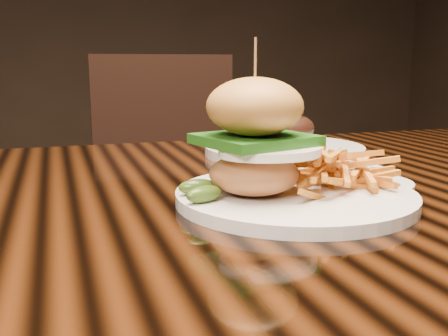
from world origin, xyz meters
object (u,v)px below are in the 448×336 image
object	(u,v)px
burger_plate	(287,163)
far_dish	(284,145)
dining_table	(210,238)
chair_far	(170,187)

from	to	relation	value
burger_plate	far_dish	distance (m)	0.36
far_dish	burger_plate	bearing A→B (deg)	-113.91
dining_table	burger_plate	bearing A→B (deg)	-59.66
chair_far	burger_plate	bearing A→B (deg)	-90.92
far_dish	chair_far	xyz separation A→B (m)	(-0.08, 0.68, -0.23)
dining_table	burger_plate	xyz separation A→B (m)	(0.07, -0.11, 0.13)
dining_table	chair_far	bearing A→B (deg)	81.59
dining_table	burger_plate	size ratio (longest dim) A/B	5.34
dining_table	far_dish	world-z (taller)	far_dish
burger_plate	far_dish	world-z (taller)	burger_plate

